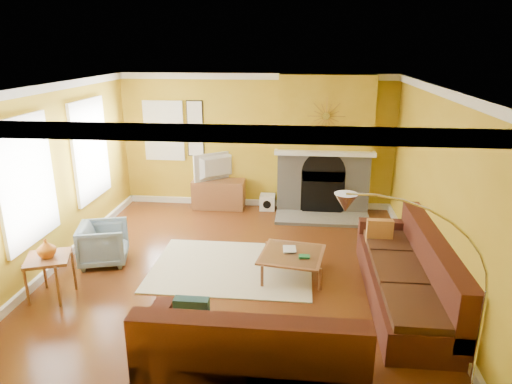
# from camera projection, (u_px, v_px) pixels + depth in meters

# --- Properties ---
(floor) EXTENTS (5.50, 6.00, 0.02)m
(floor) POSITION_uv_depth(u_px,v_px,m) (236.00, 272.00, 6.80)
(floor) COLOR brown
(floor) RESTS_ON ground
(ceiling) EXTENTS (5.50, 6.00, 0.02)m
(ceiling) POSITION_uv_depth(u_px,v_px,m) (234.00, 86.00, 5.96)
(ceiling) COLOR white
(ceiling) RESTS_ON ground
(wall_back) EXTENTS (5.50, 0.02, 2.70)m
(wall_back) POSITION_uv_depth(u_px,v_px,m) (257.00, 142.00, 9.23)
(wall_back) COLOR gold
(wall_back) RESTS_ON ground
(wall_front) EXTENTS (5.50, 0.02, 2.70)m
(wall_front) POSITION_uv_depth(u_px,v_px,m) (179.00, 298.00, 3.53)
(wall_front) COLOR gold
(wall_front) RESTS_ON ground
(wall_left) EXTENTS (0.02, 6.00, 2.70)m
(wall_left) POSITION_uv_depth(u_px,v_px,m) (48.00, 179.00, 6.65)
(wall_left) COLOR gold
(wall_left) RESTS_ON ground
(wall_right) EXTENTS (0.02, 6.00, 2.70)m
(wall_right) POSITION_uv_depth(u_px,v_px,m) (439.00, 191.00, 6.11)
(wall_right) COLOR gold
(wall_right) RESTS_ON ground
(baseboard) EXTENTS (5.50, 6.00, 0.12)m
(baseboard) POSITION_uv_depth(u_px,v_px,m) (236.00, 268.00, 6.78)
(baseboard) COLOR white
(baseboard) RESTS_ON floor
(crown_molding) EXTENTS (5.50, 6.00, 0.12)m
(crown_molding) POSITION_uv_depth(u_px,v_px,m) (234.00, 91.00, 5.98)
(crown_molding) COLOR white
(crown_molding) RESTS_ON ceiling
(window_left_near) EXTENTS (0.06, 1.22, 1.72)m
(window_left_near) POSITION_uv_depth(u_px,v_px,m) (89.00, 150.00, 7.83)
(window_left_near) COLOR white
(window_left_near) RESTS_ON wall_left
(window_left_far) EXTENTS (0.06, 1.22, 1.72)m
(window_left_far) POSITION_uv_depth(u_px,v_px,m) (25.00, 181.00, 6.03)
(window_left_far) COLOR white
(window_left_far) RESTS_ON wall_left
(window_back) EXTENTS (0.82, 0.06, 1.22)m
(window_back) POSITION_uv_depth(u_px,v_px,m) (164.00, 131.00, 9.31)
(window_back) COLOR white
(window_back) RESTS_ON wall_back
(wall_art) EXTENTS (0.34, 0.04, 1.14)m
(wall_art) POSITION_uv_depth(u_px,v_px,m) (195.00, 129.00, 9.24)
(wall_art) COLOR white
(wall_art) RESTS_ON wall_back
(fireplace) EXTENTS (1.80, 0.40, 2.70)m
(fireplace) POSITION_uv_depth(u_px,v_px,m) (324.00, 145.00, 8.90)
(fireplace) COLOR #9A9691
(fireplace) RESTS_ON floor
(mantel) EXTENTS (1.92, 0.22, 0.08)m
(mantel) POSITION_uv_depth(u_px,v_px,m) (325.00, 153.00, 8.70)
(mantel) COLOR white
(mantel) RESTS_ON fireplace
(hearth) EXTENTS (1.80, 0.70, 0.06)m
(hearth) POSITION_uv_depth(u_px,v_px,m) (322.00, 218.00, 8.79)
(hearth) COLOR #9A9691
(hearth) RESTS_ON floor
(sunburst) EXTENTS (0.70, 0.04, 0.70)m
(sunburst) POSITION_uv_depth(u_px,v_px,m) (326.00, 116.00, 8.50)
(sunburst) COLOR olive
(sunburst) RESTS_ON fireplace
(rug) EXTENTS (2.40, 1.80, 0.02)m
(rug) POSITION_uv_depth(u_px,v_px,m) (232.00, 267.00, 6.92)
(rug) COLOR beige
(rug) RESTS_ON floor
(sectional_sofa) EXTENTS (3.36, 3.56, 0.90)m
(sectional_sofa) POSITION_uv_depth(u_px,v_px,m) (310.00, 278.00, 5.69)
(sectional_sofa) COLOR #4E2219
(sectional_sofa) RESTS_ON floor
(coffee_table) EXTENTS (1.01, 1.01, 0.35)m
(coffee_table) POSITION_uv_depth(u_px,v_px,m) (292.00, 264.00, 6.65)
(coffee_table) COLOR white
(coffee_table) RESTS_ON floor
(media_console) EXTENTS (1.06, 0.48, 0.58)m
(media_console) POSITION_uv_depth(u_px,v_px,m) (219.00, 194.00, 9.40)
(media_console) COLOR brown
(media_console) RESTS_ON floor
(tv) EXTENTS (0.85, 0.69, 0.56)m
(tv) POSITION_uv_depth(u_px,v_px,m) (218.00, 167.00, 9.22)
(tv) COLOR black
(tv) RESTS_ON media_console
(subwoofer) EXTENTS (0.31, 0.31, 0.31)m
(subwoofer) POSITION_uv_depth(u_px,v_px,m) (268.00, 202.00, 9.33)
(subwoofer) COLOR white
(subwoofer) RESTS_ON floor
(armchair) EXTENTS (0.86, 0.84, 0.64)m
(armchair) POSITION_uv_depth(u_px,v_px,m) (104.00, 243.00, 6.99)
(armchair) COLOR gray
(armchair) RESTS_ON floor
(side_table) EXTENTS (0.69, 0.69, 0.59)m
(side_table) POSITION_uv_depth(u_px,v_px,m) (51.00, 277.00, 6.03)
(side_table) COLOR brown
(side_table) RESTS_ON floor
(vase) EXTENTS (0.29, 0.29, 0.25)m
(vase) POSITION_uv_depth(u_px,v_px,m) (46.00, 248.00, 5.90)
(vase) COLOR orange
(vase) RESTS_ON side_table
(book) EXTENTS (0.21, 0.27, 0.02)m
(book) POSITION_uv_depth(u_px,v_px,m) (283.00, 249.00, 6.69)
(book) COLOR white
(book) RESTS_ON coffee_table
(arc_lamp) EXTENTS (1.32, 0.36, 2.07)m
(arc_lamp) POSITION_uv_depth(u_px,v_px,m) (416.00, 310.00, 3.95)
(arc_lamp) COLOR silver
(arc_lamp) RESTS_ON floor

